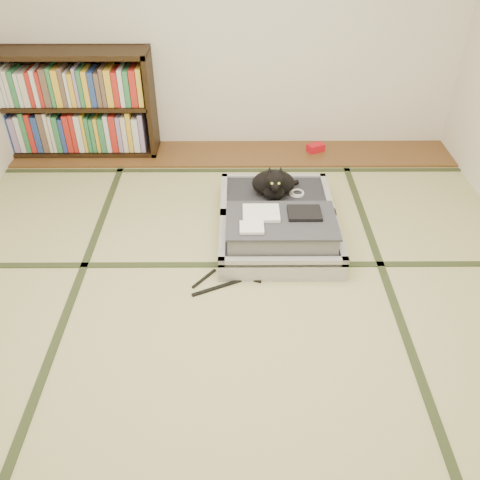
{
  "coord_description": "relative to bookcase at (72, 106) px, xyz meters",
  "views": [
    {
      "loc": [
        0.04,
        -2.24,
        2.19
      ],
      "look_at": [
        0.05,
        0.35,
        0.25
      ],
      "focal_mm": 38.0,
      "sensor_mm": 36.0,
      "label": 1
    }
  ],
  "objects": [
    {
      "name": "cable_coil",
      "position": [
        1.92,
        -1.02,
        -0.28
      ],
      "size": [
        0.12,
        0.12,
        0.03
      ],
      "color": "white",
      "rests_on": "suitcase"
    },
    {
      "name": "floor",
      "position": [
        1.43,
        -2.07,
        -0.45
      ],
      "size": [
        4.5,
        4.5,
        0.0
      ],
      "primitive_type": "plane",
      "color": "tan",
      "rests_on": "ground"
    },
    {
      "name": "tatami_borders",
      "position": [
        1.43,
        -1.57,
        -0.45
      ],
      "size": [
        4.0,
        4.5,
        0.01
      ],
      "color": "#2D381E",
      "rests_on": "ground"
    },
    {
      "name": "suitcase",
      "position": [
        1.76,
        -1.34,
        -0.34
      ],
      "size": [
        0.83,
        1.11,
        0.33
      ],
      "color": "#B9BABF",
      "rests_on": "floor"
    },
    {
      "name": "hanger",
      "position": [
        1.38,
        -1.84,
        -0.44
      ],
      "size": [
        0.45,
        0.3,
        0.01
      ],
      "color": "black",
      "rests_on": "floor"
    },
    {
      "name": "wood_strip",
      "position": [
        1.43,
        -0.07,
        -0.44
      ],
      "size": [
        4.0,
        0.5,
        0.02
      ],
      "primitive_type": "cube",
      "color": "brown",
      "rests_on": "ground"
    },
    {
      "name": "bookcase",
      "position": [
        0.0,
        0.0,
        0.0
      ],
      "size": [
        1.45,
        0.33,
        0.93
      ],
      "color": "black",
      "rests_on": "wood_strip"
    },
    {
      "name": "cat",
      "position": [
        1.74,
        -1.05,
        -0.18
      ],
      "size": [
        0.37,
        0.37,
        0.3
      ],
      "color": "black",
      "rests_on": "suitcase"
    },
    {
      "name": "red_item",
      "position": [
        2.19,
        -0.04,
        -0.4
      ],
      "size": [
        0.17,
        0.14,
        0.07
      ],
      "primitive_type": "cube",
      "rotation": [
        0.0,
        0.0,
        0.42
      ],
      "color": "red",
      "rests_on": "wood_strip"
    },
    {
      "name": "room_shell",
      "position": [
        1.43,
        -2.07,
        1.01
      ],
      "size": [
        4.5,
        4.5,
        4.5
      ],
      "color": "white",
      "rests_on": "ground"
    }
  ]
}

